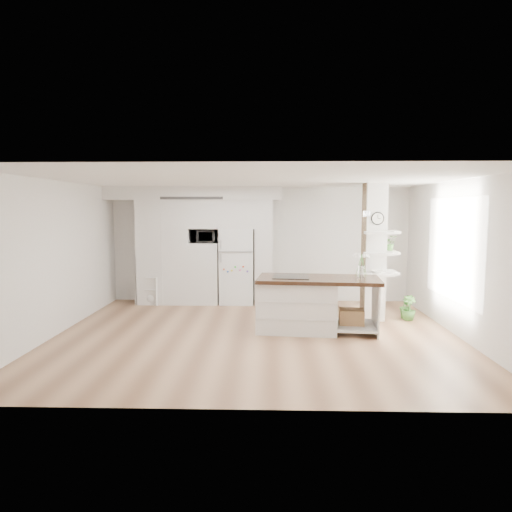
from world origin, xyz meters
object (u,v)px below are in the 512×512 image
(refrigerator, at_px, (237,266))
(floor_plant_a, at_px, (407,306))
(kitchen_island, at_px, (304,303))
(bookshelf, at_px, (150,292))

(refrigerator, bearing_deg, floor_plant_a, -21.57)
(kitchen_island, height_order, floor_plant_a, kitchen_island)
(bookshelf, bearing_deg, kitchen_island, -18.28)
(kitchen_island, relative_size, bookshelf, 3.47)
(kitchen_island, bearing_deg, refrigerator, 126.14)
(bookshelf, relative_size, floor_plant_a, 1.32)
(refrigerator, bearing_deg, bookshelf, -174.61)
(kitchen_island, xyz_separation_m, floor_plant_a, (2.14, 0.96, -0.26))
(refrigerator, relative_size, kitchen_island, 0.77)
(kitchen_island, bearing_deg, floor_plant_a, 29.93)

